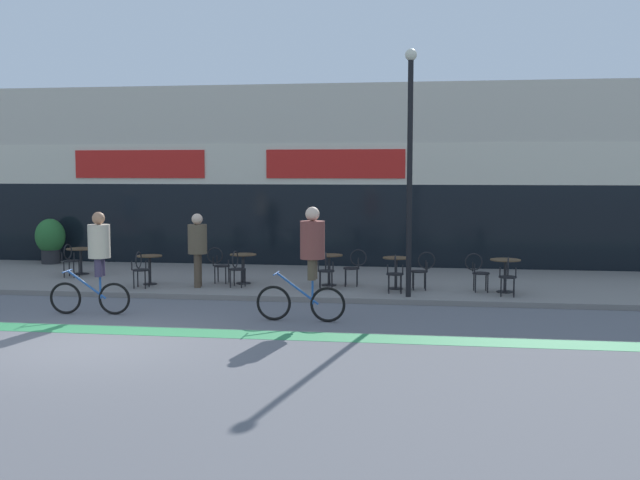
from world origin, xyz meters
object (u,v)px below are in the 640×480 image
object	(u,v)px
cafe_chair_0_near	(70,258)
cafe_chair_1_near	(140,267)
cafe_chair_4_near	(395,271)
pedestrian_near_end	(197,243)
cafe_chair_4_side	(422,268)
cafe_chair_5_side	(478,270)
bistro_table_4	(396,267)
bistro_table_5	(505,269)
bistro_table_2	(243,263)
cafe_chair_3_near	(326,268)
cafe_chair_2_near	(237,266)
bistro_table_0	(81,256)
lamp_post	(410,156)
planter_pot	(50,239)
cafe_chair_5_near	(508,274)
cyclist_1	(97,254)
cafe_chair_2_side	(219,263)
bistro_table_3	(329,264)
bistro_table_1	(150,264)
cafe_chair_3_side	(354,265)
cyclist_0	(310,254)

from	to	relation	value
cafe_chair_0_near	cafe_chair_1_near	size ratio (longest dim) A/B	1.00
cafe_chair_4_near	pedestrian_near_end	xyz separation A→B (m)	(-4.76, 0.26, 0.54)
cafe_chair_4_side	cafe_chair_5_side	world-z (taller)	same
bistro_table_4	bistro_table_5	bearing A→B (deg)	-2.59
bistro_table_2	cafe_chair_3_near	bearing A→B (deg)	-15.97
cafe_chair_2_near	pedestrian_near_end	bearing A→B (deg)	97.59
cafe_chair_2_near	bistro_table_4	bearing A→B (deg)	-80.75
bistro_table_2	bistro_table_0	bearing A→B (deg)	168.10
bistro_table_0	lamp_post	xyz separation A→B (m)	(8.89, -2.37, 2.62)
cafe_chair_5_side	pedestrian_near_end	size ratio (longest dim) A/B	0.51
planter_pot	cafe_chair_5_near	bearing A→B (deg)	-17.66
cafe_chair_2_near	cyclist_1	xyz separation A→B (m)	(-2.11, -3.08, 0.60)
bistro_table_2	cafe_chair_4_side	world-z (taller)	cafe_chair_4_side
bistro_table_4	cafe_chair_3_near	distance (m)	1.67
cafe_chair_2_side	cafe_chair_3_near	world-z (taller)	same
bistro_table_4	cafe_chair_4_near	xyz separation A→B (m)	(0.01, -0.63, -0.02)
cafe_chair_2_side	planter_pot	size ratio (longest dim) A/B	0.66
bistro_table_2	bistro_table_3	distance (m)	2.15
planter_pot	cafe_chair_4_side	bearing A→B (deg)	-16.99
cafe_chair_1_near	pedestrian_near_end	size ratio (longest dim) A/B	0.51
bistro_table_1	cafe_chair_4_side	size ratio (longest dim) A/B	0.80
cafe_chair_2_side	cafe_chair_3_near	xyz separation A→B (m)	(2.79, -0.62, 0.00)
cafe_chair_2_side	bistro_table_5	bearing A→B (deg)	-2.91
pedestrian_near_end	cyclist_1	bearing A→B (deg)	-117.66
bistro_table_3	cafe_chair_5_near	distance (m)	4.29
bistro_table_2	cafe_chair_0_near	xyz separation A→B (m)	(-4.77, 0.38, -0.01)
bistro_table_5	cafe_chair_4_near	distance (m)	2.57
bistro_table_3	cafe_chair_0_near	xyz separation A→B (m)	(-6.92, 0.37, -0.02)
cafe_chair_2_near	cafe_chair_3_side	world-z (taller)	same
bistro_table_3	bistro_table_5	bearing A→B (deg)	-5.93
planter_pot	lamp_post	xyz separation A→B (m)	(10.88, -4.47, 2.38)
bistro_table_2	cafe_chair_1_near	bearing A→B (deg)	-154.29
cafe_chair_4_near	cafe_chair_5_side	distance (m)	1.96
cafe_chair_2_near	lamp_post	xyz separation A→B (m)	(4.13, -0.74, 2.61)
bistro_table_1	cafe_chair_3_near	xyz separation A→B (m)	(4.42, -0.16, 0.01)
bistro_table_2	planter_pot	distance (m)	7.44
cyclist_0	bistro_table_4	bearing A→B (deg)	-112.75
bistro_table_4	cafe_chair_4_side	distance (m)	0.63
bistro_table_2	bistro_table_5	xyz separation A→B (m)	(6.32, -0.43, 0.02)
cafe_chair_0_near	cafe_chair_5_near	distance (m)	11.18
cafe_chair_4_near	cafe_chair_1_near	bearing A→B (deg)	86.87
cafe_chair_0_near	cafe_chair_4_near	bearing A→B (deg)	-97.02
cafe_chair_4_near	cyclist_1	size ratio (longest dim) A/B	0.43
bistro_table_3	lamp_post	size ratio (longest dim) A/B	0.14
cafe_chair_2_near	pedestrian_near_end	size ratio (longest dim) A/B	0.51
cafe_chair_0_near	cafe_chair_3_near	xyz separation A→B (m)	(6.93, -1.00, 0.00)
cafe_chair_3_near	bistro_table_1	bearing A→B (deg)	82.18
cafe_chair_4_near	bistro_table_1	bearing A→B (deg)	80.97
cafe_chair_1_near	cafe_chair_5_side	bearing A→B (deg)	-87.95
cafe_chair_0_near	lamp_post	world-z (taller)	lamp_post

